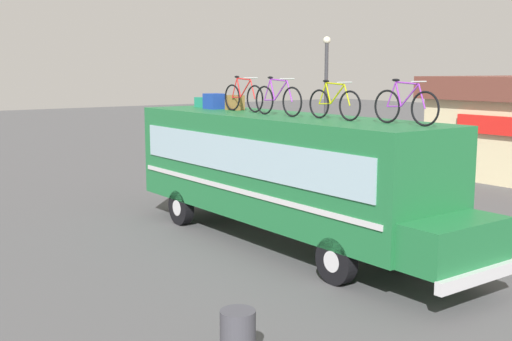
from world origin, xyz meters
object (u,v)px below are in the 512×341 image
at_px(bus, 282,168).
at_px(rooftop_bicycle_4, 405,106).
at_px(luggage_bag_1, 204,102).
at_px(street_lamp, 326,101).
at_px(luggage_bag_2, 214,101).
at_px(trash_bin, 238,337).
at_px(luggage_bag_3, 235,103).
at_px(rooftop_bicycle_1, 243,97).
at_px(rooftop_bicycle_2, 278,100).
at_px(rooftop_bicycle_3, 334,103).

relative_size(bus, rooftop_bicycle_4, 6.45).
relative_size(bus, luggage_bag_1, 18.69).
bearing_deg(street_lamp, luggage_bag_2, -68.99).
bearing_deg(rooftop_bicycle_4, trash_bin, -76.03).
bearing_deg(luggage_bag_3, luggage_bag_2, -167.04).
bearing_deg(luggage_bag_1, street_lamp, 104.72).
height_order(rooftop_bicycle_4, street_lamp, street_lamp).
bearing_deg(rooftop_bicycle_1, rooftop_bicycle_2, -7.69).
bearing_deg(rooftop_bicycle_2, luggage_bag_3, 169.82).
distance_m(luggage_bag_1, rooftop_bicycle_4, 7.77).
bearing_deg(luggage_bag_3, bus, -5.75).
bearing_deg(luggage_bag_2, street_lamp, 111.01).
height_order(luggage_bag_2, trash_bin, luggage_bag_2).
relative_size(rooftop_bicycle_1, rooftop_bicycle_3, 1.07).
height_order(luggage_bag_3, rooftop_bicycle_3, rooftop_bicycle_3).
distance_m(bus, rooftop_bicycle_3, 2.50).
relative_size(rooftop_bicycle_4, trash_bin, 2.05).
bearing_deg(rooftop_bicycle_4, luggage_bag_3, -179.87).
xyz_separation_m(luggage_bag_3, rooftop_bicycle_1, (0.70, -0.21, 0.19)).
bearing_deg(luggage_bag_1, rooftop_bicycle_1, -5.48).
distance_m(rooftop_bicycle_2, trash_bin, 7.43).
height_order(luggage_bag_1, luggage_bag_2, luggage_bag_2).
relative_size(luggage_bag_3, trash_bin, 0.60).
bearing_deg(rooftop_bicycle_2, luggage_bag_2, 175.24).
distance_m(luggage_bag_2, trash_bin, 9.98).
bearing_deg(rooftop_bicycle_1, luggage_bag_1, 174.52).
height_order(bus, luggage_bag_2, luggage_bag_2).
xyz_separation_m(rooftop_bicycle_1, rooftop_bicycle_2, (1.82, -0.25, -0.00)).
bearing_deg(rooftop_bicycle_1, bus, -1.26).
distance_m(luggage_bag_3, trash_bin, 9.44).
xyz_separation_m(bus, luggage_bag_2, (-3.21, 0.07, 1.55)).
relative_size(rooftop_bicycle_2, trash_bin, 2.19).
distance_m(rooftop_bicycle_2, rooftop_bicycle_4, 3.64).
bearing_deg(rooftop_bicycle_1, street_lamp, 121.04).
height_order(rooftop_bicycle_3, street_lamp, street_lamp).
xyz_separation_m(luggage_bag_1, rooftop_bicycle_3, (5.91, -0.24, 0.22)).
height_order(luggage_bag_1, luggage_bag_3, luggage_bag_3).
bearing_deg(luggage_bag_2, bus, -1.20).
xyz_separation_m(rooftop_bicycle_2, trash_bin, (4.86, -4.58, -3.24)).
distance_m(rooftop_bicycle_4, trash_bin, 6.12).
xyz_separation_m(rooftop_bicycle_2, street_lamp, (-5.87, 6.99, -0.48)).
xyz_separation_m(luggage_bag_3, street_lamp, (-3.35, 6.53, -0.28)).
relative_size(rooftop_bicycle_1, rooftop_bicycle_4, 1.05).
relative_size(luggage_bag_3, rooftop_bicycle_3, 0.30).
distance_m(bus, luggage_bag_2, 3.57).
xyz_separation_m(luggage_bag_2, trash_bin, (8.16, -4.86, -3.07)).
xyz_separation_m(luggage_bag_3, trash_bin, (7.38, -5.03, -3.05)).
xyz_separation_m(bus, rooftop_bicycle_1, (-1.73, 0.04, 1.73)).
bearing_deg(bus, street_lamp, 130.50).
bearing_deg(trash_bin, rooftop_bicycle_1, 144.15).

